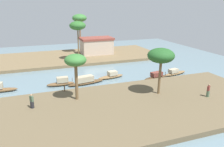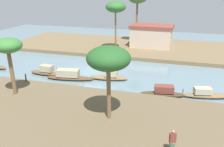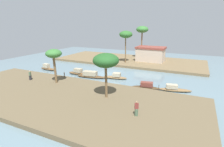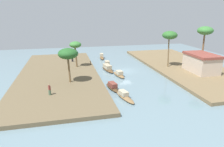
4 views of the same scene
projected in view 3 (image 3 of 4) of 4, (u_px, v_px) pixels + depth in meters
The scene contains 17 objects.
river_water at pixel (105, 74), 35.34m from camera, with size 63.07×63.07×0.00m, color slate.
riverbank_left at pixel (59, 96), 23.79m from camera, with size 36.65×14.41×0.52m, color brown.
riverbank_right at pixel (129, 60), 46.75m from camera, with size 36.65×14.41×0.52m, color brown.
sampan_foreground at pixel (91, 75), 32.76m from camera, with size 5.52×2.11×1.20m.
sampan_with_red_awning at pixel (174, 89), 26.18m from camera, with size 4.68×2.00×1.03m.
sampan_with_tall_canopy at pixel (77, 72), 34.66m from camera, with size 3.82×1.11×1.23m.
sampan_downstream_large at pixel (116, 77), 32.07m from camera, with size 4.40×1.73×1.11m.
sampan_open_hull at pixel (48, 68), 38.13m from camera, with size 4.10×1.16×1.30m.
sampan_upstream_small at pixel (146, 86), 27.07m from camera, with size 4.40×1.76×1.10m.
person_on_near_bank at pixel (30, 76), 29.75m from camera, with size 0.55×0.55×1.54m.
person_by_mooring at pixel (136, 110), 18.17m from camera, with size 0.48×0.48×1.57m.
mooring_post at pixel (64, 75), 31.37m from camera, with size 0.14×0.14×0.86m, color #4C3823.
palm_tree_left_near at pixel (54, 55), 27.20m from camera, with size 2.43×2.43×5.32m.
palm_tree_left_far at pixel (106, 61), 21.62m from camera, with size 3.19×3.19×5.64m.
palm_tree_right_tall at pixel (126, 35), 41.11m from camera, with size 3.03×3.03×7.42m.
palm_tree_right_short at pixel (142, 30), 45.89m from camera, with size 3.08×3.08×8.37m.
riverside_building at pixel (151, 54), 44.17m from camera, with size 6.89×4.42×3.53m.
Camera 3 is at (15.78, -30.15, 9.60)m, focal length 28.90 mm.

